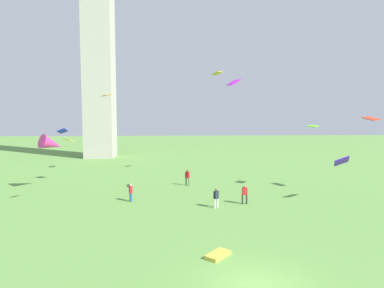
% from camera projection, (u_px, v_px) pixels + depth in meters
% --- Properties ---
extents(ground_plane, '(240.00, 240.00, 0.00)m').
position_uv_depth(ground_plane, '(258.00, 286.00, 14.19)').
color(ground_plane, '#5B8C3F').
extents(person_0, '(0.37, 0.46, 1.56)m').
position_uv_depth(person_0, '(131.00, 192.00, 28.49)').
color(person_0, '#235693').
rests_on(person_0, ground_plane).
extents(person_1, '(0.52, 0.49, 1.74)m').
position_uv_depth(person_1, '(187.00, 177.00, 35.20)').
color(person_1, '#51754C').
rests_on(person_1, ground_plane).
extents(person_2, '(0.51, 0.27, 1.66)m').
position_uv_depth(person_2, '(245.00, 193.00, 27.62)').
color(person_2, '#2D3338').
rests_on(person_2, ground_plane).
extents(person_3, '(0.47, 0.46, 1.60)m').
position_uv_depth(person_3, '(216.00, 197.00, 26.49)').
color(person_3, silver).
rests_on(person_3, ground_plane).
extents(kite_flying_0, '(1.53, 1.71, 0.39)m').
position_uv_depth(kite_flying_0, '(107.00, 95.00, 41.46)').
color(kite_flying_0, orange).
extents(kite_flying_1, '(1.82, 1.85, 1.18)m').
position_uv_depth(kite_flying_1, '(342.00, 161.00, 27.99)').
color(kite_flying_1, '#4218CC').
extents(kite_flying_2, '(1.44, 1.40, 0.32)m').
position_uv_depth(kite_flying_2, '(69.00, 140.00, 36.63)').
color(kite_flying_2, gold).
extents(kite_flying_3, '(1.51, 1.66, 0.53)m').
position_uv_depth(kite_flying_3, '(217.00, 73.00, 40.08)').
color(kite_flying_3, '#B59D19').
extents(kite_flying_4, '(1.32, 1.53, 0.46)m').
position_uv_depth(kite_flying_4, '(371.00, 118.00, 30.52)').
color(kite_flying_4, red).
extents(kite_flying_5, '(0.63, 0.93, 0.50)m').
position_uv_depth(kite_flying_5, '(62.00, 131.00, 25.78)').
color(kite_flying_5, '#1924BD').
extents(kite_flying_6, '(2.77, 2.79, 2.08)m').
position_uv_depth(kite_flying_6, '(52.00, 144.00, 32.60)').
color(kite_flying_6, '#B82D7A').
extents(kite_flying_7, '(1.10, 1.46, 0.62)m').
position_uv_depth(kite_flying_7, '(234.00, 82.00, 27.65)').
color(kite_flying_7, '#C616ED').
extents(kite_flying_8, '(1.49, 1.56, 0.20)m').
position_uv_depth(kite_flying_8, '(313.00, 126.00, 32.49)').
color(kite_flying_8, '#63E111').
extents(kite_bundle_0, '(1.54, 1.59, 0.20)m').
position_uv_depth(kite_bundle_0, '(218.00, 255.00, 17.19)').
color(kite_bundle_0, gold).
rests_on(kite_bundle_0, ground_plane).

